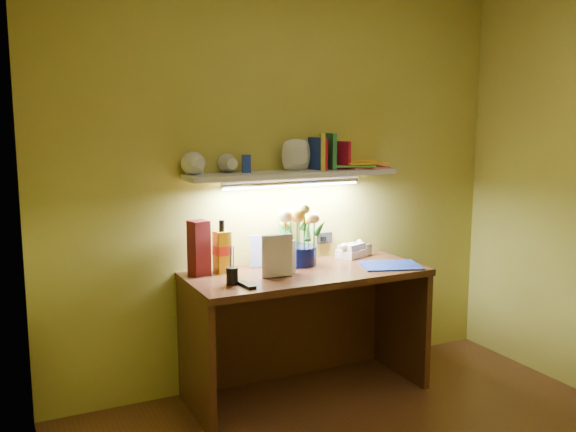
% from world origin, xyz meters
% --- Properties ---
extents(desk, '(1.40, 0.60, 0.75)m').
position_xyz_m(desk, '(0.00, 1.20, 0.38)').
color(desk, '#3E2310').
rests_on(desk, ground).
extents(flower_bouquet, '(0.26, 0.26, 0.40)m').
position_xyz_m(flower_bouquet, '(0.03, 1.36, 0.95)').
color(flower_bouquet, '#050B37').
rests_on(flower_bouquet, desk).
extents(telephone, '(0.21, 0.18, 0.10)m').
position_xyz_m(telephone, '(0.42, 1.39, 0.80)').
color(telephone, white).
rests_on(telephone, desk).
extents(desk_clock, '(0.08, 0.06, 0.07)m').
position_xyz_m(desk_clock, '(0.53, 1.39, 0.79)').
color(desk_clock, '#A9A8AD').
rests_on(desk_clock, desk).
extents(whisky_bottle, '(0.09, 0.09, 0.31)m').
position_xyz_m(whisky_bottle, '(-0.45, 1.38, 0.90)').
color(whisky_bottle, '#AD7204').
rests_on(whisky_bottle, desk).
extents(whisky_box, '(0.12, 0.12, 0.31)m').
position_xyz_m(whisky_box, '(-0.59, 1.39, 0.91)').
color(whisky_box, '#591012').
rests_on(whisky_box, desk).
extents(pen_cup, '(0.07, 0.07, 0.16)m').
position_xyz_m(pen_cup, '(-0.50, 1.11, 0.83)').
color(pen_cup, black).
rests_on(pen_cup, desk).
extents(art_card, '(0.19, 0.11, 0.19)m').
position_xyz_m(art_card, '(-0.17, 1.39, 0.85)').
color(art_card, silver).
rests_on(art_card, desk).
extents(tv_remote, '(0.06, 0.16, 0.02)m').
position_xyz_m(tv_remote, '(-0.45, 1.04, 0.76)').
color(tv_remote, black).
rests_on(tv_remote, desk).
extents(blue_folder, '(0.40, 0.35, 0.01)m').
position_xyz_m(blue_folder, '(0.50, 1.08, 0.75)').
color(blue_folder, '#1E38AE').
rests_on(blue_folder, desk).
extents(desk_book_a, '(0.18, 0.05, 0.24)m').
position_xyz_m(desk_book_a, '(-0.30, 1.15, 0.87)').
color(desk_book_a, beige).
rests_on(desk_book_a, desk).
extents(desk_book_b, '(0.14, 0.04, 0.19)m').
position_xyz_m(desk_book_b, '(-0.22, 1.16, 0.85)').
color(desk_book_b, silver).
rests_on(desk_book_b, desk).
extents(wall_shelf, '(1.31, 0.28, 0.25)m').
position_xyz_m(wall_shelf, '(0.01, 1.38, 1.34)').
color(wall_shelf, silver).
rests_on(wall_shelf, ground).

